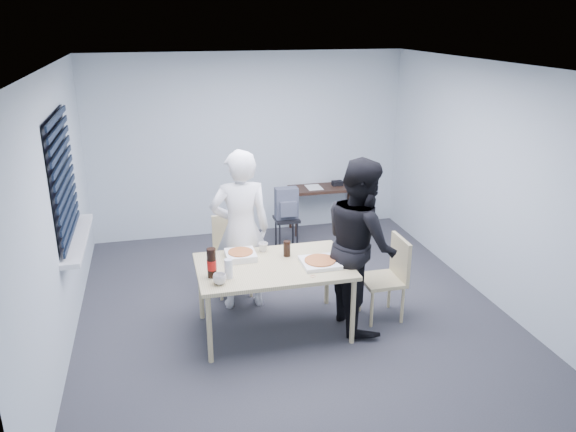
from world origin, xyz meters
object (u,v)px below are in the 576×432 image
object	(u,v)px
dining_table	(274,270)
mug_b	(263,247)
person_black	(361,244)
chair_far	(232,248)
mug_a	(220,279)
stool	(286,225)
soda_bottle	(212,263)
backpack	(287,204)
person_white	(241,230)
side_table	(324,192)
chair_right	(390,272)

from	to	relation	value
dining_table	mug_b	size ratio (longest dim) A/B	15.06
mug_b	person_black	bearing A→B (deg)	-23.30
dining_table	chair_far	size ratio (longest dim) A/B	1.69
chair_far	mug_a	xyz separation A→B (m)	(-0.30, -1.32, 0.27)
stool	mug_b	bearing A→B (deg)	-111.20
chair_far	soda_bottle	xyz separation A→B (m)	(-0.35, -1.16, 0.36)
mug_a	soda_bottle	size ratio (longest dim) A/B	0.43
dining_table	soda_bottle	xyz separation A→B (m)	(-0.62, -0.13, 0.20)
backpack	soda_bottle	bearing A→B (deg)	-111.16
dining_table	person_black	bearing A→B (deg)	-2.86
person_white	soda_bottle	world-z (taller)	person_white
person_black	person_white	bearing A→B (deg)	59.44
side_table	stool	xyz separation A→B (m)	(-0.71, -0.60, -0.25)
dining_table	backpack	xyz separation A→B (m)	(0.63, 2.04, -0.01)
side_table	soda_bottle	xyz separation A→B (m)	(-1.95, -2.78, 0.28)
person_white	stool	distance (m)	1.76
chair_far	soda_bottle	size ratio (longest dim) A/B	3.10
side_table	mug_a	xyz separation A→B (m)	(-1.90, -2.94, 0.19)
stool	soda_bottle	world-z (taller)	soda_bottle
side_table	chair_right	bearing A→B (deg)	-91.92
backpack	mug_a	world-z (taller)	backpack
mug_b	dining_table	bearing A→B (deg)	-84.65
dining_table	person_white	bearing A→B (deg)	110.04
chair_right	soda_bottle	xyz separation A→B (m)	(-1.86, -0.13, 0.36)
dining_table	person_black	xyz separation A→B (m)	(0.89, -0.04, 0.21)
chair_right	mug_b	xyz separation A→B (m)	(-1.28, 0.36, 0.27)
chair_far	backpack	xyz separation A→B (m)	(0.89, 1.01, 0.15)
person_white	person_black	distance (m)	1.29
chair_far	chair_right	world-z (taller)	same
mug_b	soda_bottle	world-z (taller)	soda_bottle
backpack	mug_a	distance (m)	2.62
person_black	stool	bearing A→B (deg)	7.14
stool	backpack	xyz separation A→B (m)	(0.00, -0.01, 0.32)
dining_table	chair_right	distance (m)	1.26
soda_bottle	stool	bearing A→B (deg)	60.36
backpack	soda_bottle	xyz separation A→B (m)	(-1.24, -2.17, 0.21)
person_white	soda_bottle	xyz separation A→B (m)	(-0.39, -0.75, -0.01)
soda_bottle	mug_a	bearing A→B (deg)	-72.63
dining_table	side_table	bearing A→B (deg)	63.21
backpack	dining_table	bearing A→B (deg)	-98.45
chair_right	person_black	xyz separation A→B (m)	(-0.36, -0.04, 0.37)
side_table	mug_b	size ratio (longest dim) A/B	10.01
chair_right	person_black	world-z (taller)	person_black
mug_a	chair_right	bearing A→B (deg)	9.02
stool	backpack	distance (m)	0.32
side_table	mug_b	bearing A→B (deg)	-120.83
stool	backpack	bearing A→B (deg)	-90.00
chair_far	soda_bottle	distance (m)	1.26
chair_right	backpack	xyz separation A→B (m)	(-0.62, 2.04, 0.15)
soda_bottle	person_white	bearing A→B (deg)	62.16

